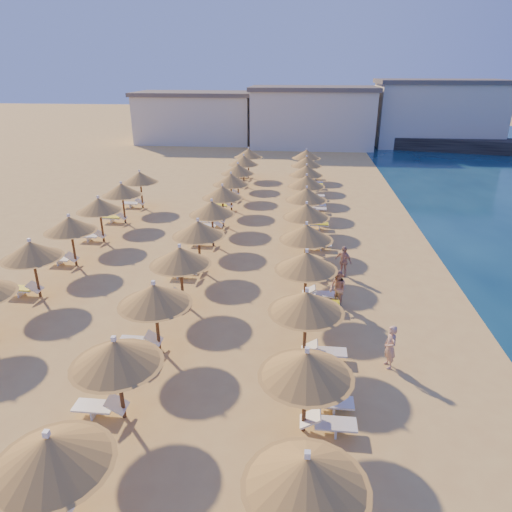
# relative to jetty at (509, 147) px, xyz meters

# --- Properties ---
(ground) EXTENTS (220.00, 220.00, 0.00)m
(ground) POSITION_rel_jetty_xyz_m (-26.70, -41.87, -0.75)
(ground) COLOR #D9AF5F
(ground) RESTS_ON ground
(jetty) EXTENTS (30.17, 10.18, 1.50)m
(jetty) POSITION_rel_jetty_xyz_m (0.00, 0.00, 0.00)
(jetty) COLOR black
(jetty) RESTS_ON ground
(hotel_blocks) EXTENTS (46.96, 10.69, 8.10)m
(hotel_blocks) POSITION_rel_jetty_xyz_m (-22.11, 4.14, 2.95)
(hotel_blocks) COLOR beige
(hotel_blocks) RESTS_ON ground
(parasol_row_east) EXTENTS (2.63, 41.28, 2.79)m
(parasol_row_east) POSITION_rel_jetty_xyz_m (-23.97, -35.21, 1.46)
(parasol_row_east) COLOR brown
(parasol_row_east) RESTS_ON ground
(parasol_row_west) EXTENTS (2.63, 41.28, 2.79)m
(parasol_row_west) POSITION_rel_jetty_xyz_m (-29.25, -35.21, 1.46)
(parasol_row_west) COLOR brown
(parasol_row_west) RESTS_ON ground
(parasol_row_inland) EXTENTS (2.63, 23.71, 2.79)m
(parasol_row_inland) POSITION_rel_jetty_xyz_m (-35.85, -36.97, 1.46)
(parasol_row_inland) COLOR brown
(parasol_row_inland) RESTS_ON ground
(loungers) EXTENTS (14.86, 39.23, 0.66)m
(loungers) POSITION_rel_jetty_xyz_m (-28.26, -35.69, -0.41)
(loungers) COLOR white
(loungers) RESTS_ON ground
(beachgoer_b) EXTENTS (0.98, 1.03, 1.68)m
(beachgoer_b) POSITION_rel_jetty_xyz_m (-22.59, -40.06, 0.09)
(beachgoer_b) COLOR tan
(beachgoer_b) RESTS_ON ground
(beachgoer_a) EXTENTS (0.52, 0.66, 1.59)m
(beachgoer_a) POSITION_rel_jetty_xyz_m (-21.08, -44.20, 0.05)
(beachgoer_a) COLOR tan
(beachgoer_a) RESTS_ON ground
(beachgoer_c) EXTENTS (0.95, 0.85, 1.55)m
(beachgoer_c) POSITION_rel_jetty_xyz_m (-22.11, -36.82, 0.03)
(beachgoer_c) COLOR tan
(beachgoer_c) RESTS_ON ground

